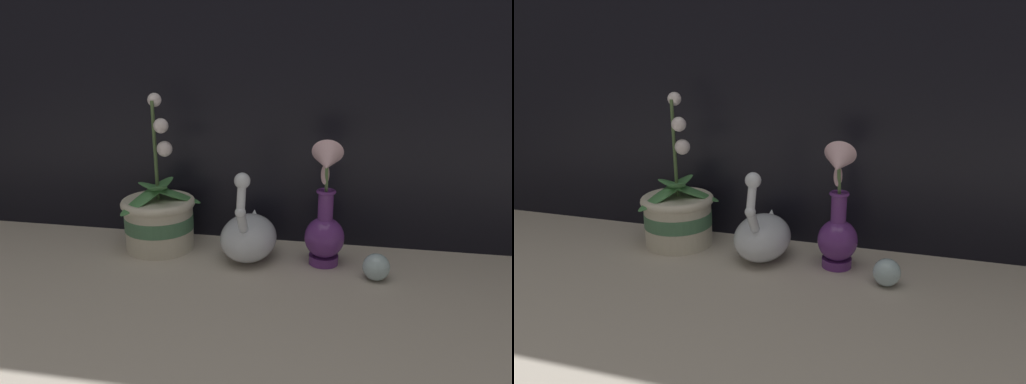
# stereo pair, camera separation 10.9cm
# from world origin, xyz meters

# --- Properties ---
(ground_plane) EXTENTS (2.80, 2.80, 0.00)m
(ground_plane) POSITION_xyz_m (0.00, 0.00, 0.00)
(ground_plane) COLOR #BCB2A3
(orchid_potted_plant) EXTENTS (0.19, 0.22, 0.36)m
(orchid_potted_plant) POSITION_xyz_m (-0.22, 0.14, 0.08)
(orchid_potted_plant) COLOR beige
(orchid_potted_plant) RESTS_ON ground_plane
(swan_figurine) EXTENTS (0.13, 0.20, 0.22)m
(swan_figurine) POSITION_xyz_m (-0.01, 0.11, 0.06)
(swan_figurine) COLOR silver
(swan_figurine) RESTS_ON ground_plane
(blue_vase) EXTENTS (0.09, 0.11, 0.28)m
(blue_vase) POSITION_xyz_m (0.16, 0.11, 0.10)
(blue_vase) COLOR #602D7F
(blue_vase) RESTS_ON ground_plane
(glass_sphere) EXTENTS (0.06, 0.06, 0.06)m
(glass_sphere) POSITION_xyz_m (0.27, 0.05, 0.03)
(glass_sphere) COLOR silver
(glass_sphere) RESTS_ON ground_plane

